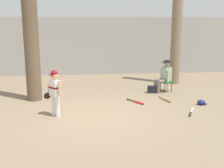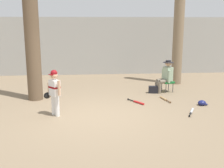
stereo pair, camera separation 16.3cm
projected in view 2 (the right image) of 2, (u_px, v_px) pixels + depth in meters
name	position (u px, v px, depth m)	size (l,w,h in m)	color
ground_plane	(96.00, 116.00, 7.75)	(60.00, 60.00, 0.00)	#7F6B51
concrete_back_wall	(92.00, 46.00, 13.91)	(18.00, 0.36, 2.84)	#9E9E99
tree_near_player	(31.00, 13.00, 8.85)	(0.67, 0.67, 6.41)	brown
tree_behind_spectator	(179.00, 28.00, 11.44)	(0.61, 0.61, 5.33)	#7F6B51
young_ballplayer	(54.00, 90.00, 7.66)	(0.55, 0.47, 1.31)	white
folding_stool	(167.00, 82.00, 10.43)	(0.49, 0.49, 0.41)	#196B2D
seated_spectator	(166.00, 75.00, 10.33)	(0.68, 0.53, 1.20)	#6B6051
handbag_beside_stool	(153.00, 90.00, 10.29)	(0.34, 0.18, 0.26)	black
bat_aluminum_silver	(192.00, 111.00, 8.06)	(0.40, 0.67, 0.07)	#B7BCC6
bat_wood_tan	(164.00, 99.00, 9.40)	(0.20, 0.74, 0.07)	tan
bat_red_barrel	(138.00, 102.00, 9.00)	(0.48, 0.66, 0.07)	red
batting_helmet_navy	(202.00, 103.00, 8.76)	(0.30, 0.23, 0.18)	navy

